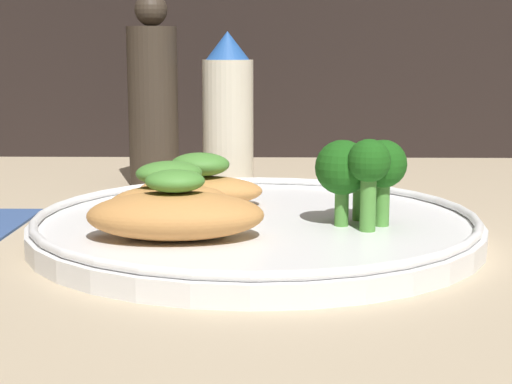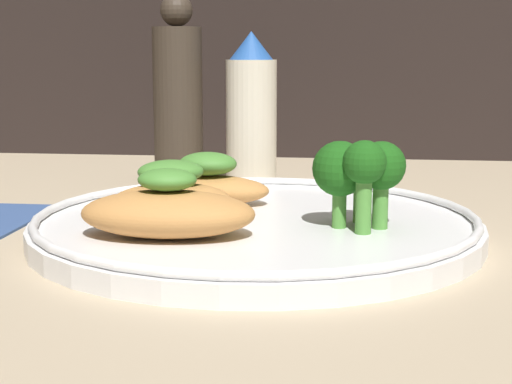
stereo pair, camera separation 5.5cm
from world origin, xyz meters
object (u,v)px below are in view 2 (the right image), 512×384
sauce_bottle (251,113)px  pepper_grinder (178,99)px  plate (256,225)px  broccoli_bunch (359,170)px

sauce_bottle → pepper_grinder: size_ratio=0.81×
plate → broccoli_bunch: size_ratio=5.09×
plate → pepper_grinder: pepper_grinder is taller
pepper_grinder → plate: bearing=-64.9°
pepper_grinder → sauce_bottle: bearing=0.0°
sauce_bottle → pepper_grinder: 7.45cm
plate → sauce_bottle: (-3.19, 22.50, 6.25)cm
pepper_grinder → broccoli_bunch: bearing=-54.1°
plate → broccoli_bunch: 8.61cm
plate → broccoli_bunch: (7.14, -1.90, 4.41)cm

